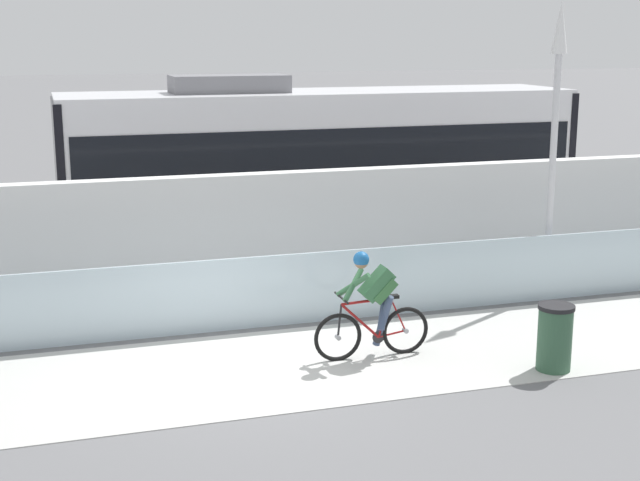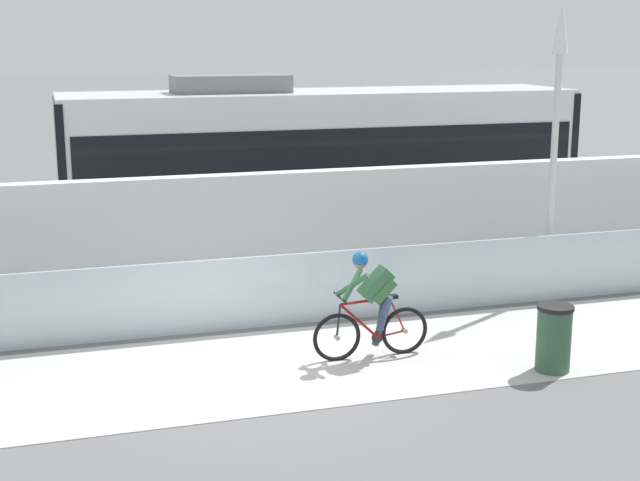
{
  "view_description": "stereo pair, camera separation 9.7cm",
  "coord_description": "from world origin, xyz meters",
  "px_view_note": "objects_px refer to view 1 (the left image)",
  "views": [
    {
      "loc": [
        -2.64,
        -11.71,
        4.62
      ],
      "look_at": [
        1.72,
        2.35,
        1.25
      ],
      "focal_mm": 50.58,
      "sensor_mm": 36.0,
      "label": 1
    },
    {
      "loc": [
        -2.55,
        -11.74,
        4.62
      ],
      "look_at": [
        1.72,
        2.35,
        1.25
      ],
      "focal_mm": 50.58,
      "sensor_mm": 36.0,
      "label": 2
    }
  ],
  "objects_px": {
    "cyclist_on_bike": "(373,306)",
    "lamp_post_antenna": "(555,113)",
    "tram": "(320,163)",
    "trash_bin": "(555,338)"
  },
  "relations": [
    {
      "from": "cyclist_on_bike",
      "to": "tram",
      "type": "bearing_deg",
      "value": 79.12
    },
    {
      "from": "cyclist_on_bike",
      "to": "lamp_post_antenna",
      "type": "relative_size",
      "value": 0.34
    },
    {
      "from": "tram",
      "to": "trash_bin",
      "type": "distance_m",
      "value": 8.27
    },
    {
      "from": "tram",
      "to": "lamp_post_antenna",
      "type": "bearing_deg",
      "value": -58.79
    },
    {
      "from": "tram",
      "to": "trash_bin",
      "type": "height_order",
      "value": "tram"
    },
    {
      "from": "tram",
      "to": "cyclist_on_bike",
      "type": "bearing_deg",
      "value": -100.88
    },
    {
      "from": "tram",
      "to": "trash_bin",
      "type": "bearing_deg",
      "value": -83.42
    },
    {
      "from": "cyclist_on_bike",
      "to": "lamp_post_antenna",
      "type": "height_order",
      "value": "lamp_post_antenna"
    },
    {
      "from": "lamp_post_antenna",
      "to": "cyclist_on_bike",
      "type": "bearing_deg",
      "value": -152.69
    },
    {
      "from": "cyclist_on_bike",
      "to": "trash_bin",
      "type": "bearing_deg",
      "value": -29.05
    }
  ]
}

